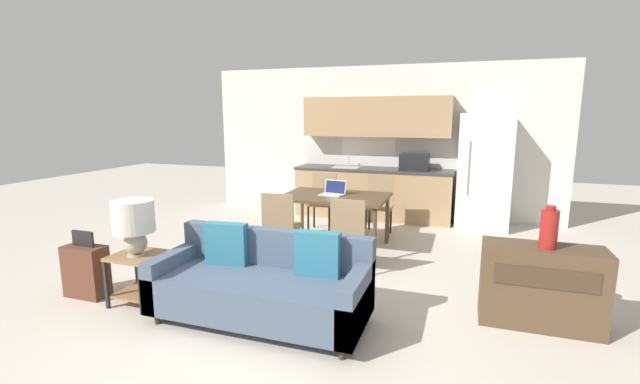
{
  "coord_description": "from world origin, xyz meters",
  "views": [
    {
      "loc": [
        1.57,
        -3.14,
        1.85
      ],
      "look_at": [
        -0.03,
        1.5,
        0.95
      ],
      "focal_mm": 24.0,
      "sensor_mm": 36.0,
      "label": 1
    }
  ],
  "objects_px": {
    "dining_chair_near_right": "(350,231)",
    "credenza": "(541,286)",
    "couch": "(263,284)",
    "dining_chair_far_left": "(323,199)",
    "suitcase": "(86,271)",
    "dining_table": "(335,200)",
    "refrigerator": "(484,171)",
    "dining_chair_near_left": "(281,223)",
    "side_table": "(138,270)",
    "laptop": "(333,191)",
    "table_lamp": "(134,221)",
    "dining_chair_far_right": "(380,202)",
    "vase": "(549,228)"
  },
  "relations": [
    {
      "from": "dining_chair_far_right",
      "to": "refrigerator",
      "type": "bearing_deg",
      "value": 29.27
    },
    {
      "from": "dining_chair_near_right",
      "to": "suitcase",
      "type": "xyz_separation_m",
      "value": [
        -2.38,
        -1.49,
        -0.24
      ]
    },
    {
      "from": "table_lamp",
      "to": "dining_chair_near_left",
      "type": "bearing_deg",
      "value": 62.07
    },
    {
      "from": "dining_chair_near_left",
      "to": "laptop",
      "type": "relative_size",
      "value": 2.56
    },
    {
      "from": "table_lamp",
      "to": "suitcase",
      "type": "bearing_deg",
      "value": -179.25
    },
    {
      "from": "dining_table",
      "to": "table_lamp",
      "type": "bearing_deg",
      "value": -118.17
    },
    {
      "from": "side_table",
      "to": "table_lamp",
      "type": "distance_m",
      "value": 0.51
    },
    {
      "from": "dining_table",
      "to": "suitcase",
      "type": "relative_size",
      "value": 2.07
    },
    {
      "from": "couch",
      "to": "table_lamp",
      "type": "height_order",
      "value": "table_lamp"
    },
    {
      "from": "dining_chair_far_right",
      "to": "dining_chair_near_left",
      "type": "xyz_separation_m",
      "value": [
        -0.9,
        -1.7,
        0.0
      ]
    },
    {
      "from": "dining_table",
      "to": "suitcase",
      "type": "height_order",
      "value": "dining_table"
    },
    {
      "from": "side_table",
      "to": "suitcase",
      "type": "xyz_separation_m",
      "value": [
        -0.62,
        -0.05,
        -0.06
      ]
    },
    {
      "from": "suitcase",
      "to": "table_lamp",
      "type": "bearing_deg",
      "value": 0.75
    },
    {
      "from": "dining_chair_near_right",
      "to": "laptop",
      "type": "bearing_deg",
      "value": -62.95
    },
    {
      "from": "table_lamp",
      "to": "laptop",
      "type": "xyz_separation_m",
      "value": [
        1.24,
        2.4,
        -0.05
      ]
    },
    {
      "from": "dining_table",
      "to": "laptop",
      "type": "distance_m",
      "value": 0.12
    },
    {
      "from": "refrigerator",
      "to": "dining_chair_near_left",
      "type": "bearing_deg",
      "value": -132.09
    },
    {
      "from": "couch",
      "to": "side_table",
      "type": "relative_size",
      "value": 3.81
    },
    {
      "from": "couch",
      "to": "suitcase",
      "type": "bearing_deg",
      "value": -175.76
    },
    {
      "from": "table_lamp",
      "to": "dining_chair_far_right",
      "type": "distance_m",
      "value": 3.69
    },
    {
      "from": "table_lamp",
      "to": "laptop",
      "type": "relative_size",
      "value": 1.53
    },
    {
      "from": "side_table",
      "to": "dining_chair_far_left",
      "type": "height_order",
      "value": "dining_chair_far_left"
    },
    {
      "from": "dining_chair_near_right",
      "to": "laptop",
      "type": "xyz_separation_m",
      "value": [
        -0.49,
        0.92,
        0.28
      ]
    },
    {
      "from": "dining_chair_near_right",
      "to": "credenza",
      "type": "bearing_deg",
      "value": 159.97
    },
    {
      "from": "vase",
      "to": "credenza",
      "type": "bearing_deg",
      "value": 105.9
    },
    {
      "from": "table_lamp",
      "to": "dining_chair_near_right",
      "type": "bearing_deg",
      "value": 40.67
    },
    {
      "from": "vase",
      "to": "dining_chair_far_right",
      "type": "relative_size",
      "value": 0.41
    },
    {
      "from": "dining_chair_near_right",
      "to": "dining_chair_near_left",
      "type": "xyz_separation_m",
      "value": [
        -0.91,
        0.07,
        0.0
      ]
    },
    {
      "from": "credenza",
      "to": "dining_chair_far_right",
      "type": "distance_m",
      "value": 3.09
    },
    {
      "from": "dining_chair_far_left",
      "to": "dining_chair_near_left",
      "type": "relative_size",
      "value": 1.0
    },
    {
      "from": "suitcase",
      "to": "side_table",
      "type": "bearing_deg",
      "value": 4.28
    },
    {
      "from": "credenza",
      "to": "dining_chair_far_right",
      "type": "relative_size",
      "value": 1.1
    },
    {
      "from": "side_table",
      "to": "dining_chair_far_right",
      "type": "relative_size",
      "value": 0.55
    },
    {
      "from": "table_lamp",
      "to": "dining_chair_far_right",
      "type": "bearing_deg",
      "value": 62.07
    },
    {
      "from": "side_table",
      "to": "vase",
      "type": "distance_m",
      "value": 3.8
    },
    {
      "from": "refrigerator",
      "to": "dining_chair_near_left",
      "type": "distance_m",
      "value": 3.61
    },
    {
      "from": "couch",
      "to": "dining_chair_far_left",
      "type": "relative_size",
      "value": 2.11
    },
    {
      "from": "refrigerator",
      "to": "credenza",
      "type": "relative_size",
      "value": 1.87
    },
    {
      "from": "dining_table",
      "to": "dining_chair_far_left",
      "type": "relative_size",
      "value": 1.57
    },
    {
      "from": "side_table",
      "to": "refrigerator",
      "type": "bearing_deg",
      "value": 52.03
    },
    {
      "from": "couch",
      "to": "dining_chair_far_left",
      "type": "xyz_separation_m",
      "value": [
        -0.48,
        3.08,
        0.18
      ]
    },
    {
      "from": "credenza",
      "to": "vase",
      "type": "relative_size",
      "value": 2.69
    },
    {
      "from": "side_table",
      "to": "credenza",
      "type": "relative_size",
      "value": 0.51
    },
    {
      "from": "dining_chair_far_right",
      "to": "dining_chair_near_left",
      "type": "distance_m",
      "value": 1.92
    },
    {
      "from": "dining_table",
      "to": "dining_chair_far_right",
      "type": "relative_size",
      "value": 1.57
    },
    {
      "from": "dining_chair_far_right",
      "to": "dining_chair_near_right",
      "type": "bearing_deg",
      "value": -93.2
    },
    {
      "from": "suitcase",
      "to": "dining_chair_near_right",
      "type": "bearing_deg",
      "value": 32.09
    },
    {
      "from": "dining_chair_far_left",
      "to": "suitcase",
      "type": "relative_size",
      "value": 1.31
    },
    {
      "from": "couch",
      "to": "dining_chair_far_right",
      "type": "height_order",
      "value": "dining_chair_far_right"
    },
    {
      "from": "side_table",
      "to": "vase",
      "type": "height_order",
      "value": "vase"
    }
  ]
}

